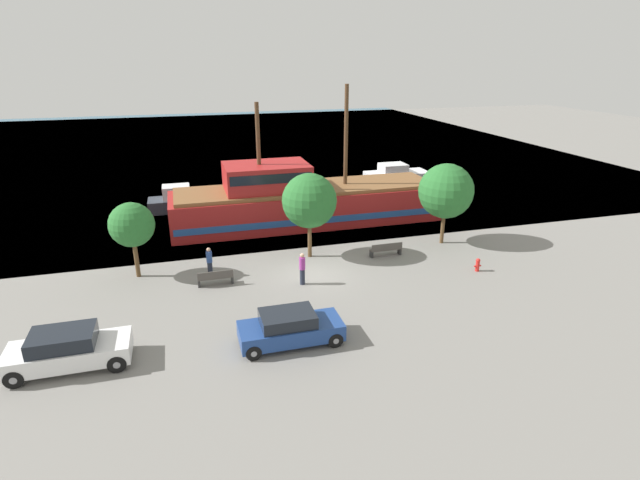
% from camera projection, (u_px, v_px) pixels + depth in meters
% --- Properties ---
extents(ground_plane, '(160.00, 160.00, 0.00)m').
position_uv_depth(ground_plane, '(312.00, 274.00, 27.97)').
color(ground_plane, gray).
extents(water_surface, '(80.00, 80.00, 0.00)m').
position_uv_depth(water_surface, '(228.00, 145.00, 67.59)').
color(water_surface, '#38667F').
rests_on(water_surface, ground).
extents(pirate_ship, '(20.55, 4.88, 9.66)m').
position_uv_depth(pirate_ship, '(304.00, 201.00, 35.94)').
color(pirate_ship, '#A31E1E').
rests_on(pirate_ship, water_surface).
extents(moored_boat_dockside, '(5.96, 2.54, 1.89)m').
position_uv_depth(moored_boat_dockside, '(396.00, 176.00, 47.23)').
color(moored_boat_dockside, silver).
rests_on(moored_boat_dockside, water_surface).
extents(moored_boat_outer, '(5.14, 2.11, 1.98)m').
position_uv_depth(moored_boat_outer, '(181.00, 201.00, 39.16)').
color(moored_boat_outer, '#2D333D').
rests_on(moored_boat_outer, water_surface).
extents(parked_car_curb_front, '(4.57, 1.92, 1.59)m').
position_uv_depth(parked_car_curb_front, '(68.00, 350.00, 19.38)').
color(parked_car_curb_front, white).
rests_on(parked_car_curb_front, ground_plane).
extents(parked_car_curb_mid, '(4.36, 1.86, 1.47)m').
position_uv_depth(parked_car_curb_mid, '(290.00, 328.00, 21.04)').
color(parked_car_curb_mid, navy).
rests_on(parked_car_curb_mid, ground_plane).
extents(fire_hydrant, '(0.42, 0.25, 0.76)m').
position_uv_depth(fire_hydrant, '(478.00, 264.00, 28.19)').
color(fire_hydrant, red).
rests_on(fire_hydrant, ground_plane).
extents(bench_promenade_east, '(1.97, 0.45, 0.85)m').
position_uv_depth(bench_promenade_east, '(386.00, 249.00, 30.25)').
color(bench_promenade_east, '#4C4742').
rests_on(bench_promenade_east, ground_plane).
extents(bench_promenade_west, '(1.87, 0.45, 0.85)m').
position_uv_depth(bench_promenade_west, '(215.00, 278.00, 26.44)').
color(bench_promenade_west, '#4C4742').
rests_on(bench_promenade_west, ground_plane).
extents(pedestrian_walking_near, '(0.32, 0.32, 1.67)m').
position_uv_depth(pedestrian_walking_near, '(210.00, 262.00, 27.44)').
color(pedestrian_walking_near, '#232838').
rests_on(pedestrian_walking_near, ground_plane).
extents(pedestrian_walking_far, '(0.32, 0.32, 1.78)m').
position_uv_depth(pedestrian_walking_far, '(302.00, 269.00, 26.40)').
color(pedestrian_walking_far, '#232838').
rests_on(pedestrian_walking_far, ground_plane).
extents(tree_row_east, '(2.40, 2.40, 4.22)m').
position_uv_depth(tree_row_east, '(132.00, 225.00, 26.61)').
color(tree_row_east, brown).
rests_on(tree_row_east, ground_plane).
extents(tree_row_mideast, '(3.23, 3.23, 5.13)m').
position_uv_depth(tree_row_mideast, '(309.00, 201.00, 29.15)').
color(tree_row_mideast, brown).
rests_on(tree_row_mideast, ground_plane).
extents(tree_row_midwest, '(3.45, 3.45, 5.20)m').
position_uv_depth(tree_row_midwest, '(446.00, 191.00, 31.35)').
color(tree_row_midwest, brown).
rests_on(tree_row_midwest, ground_plane).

